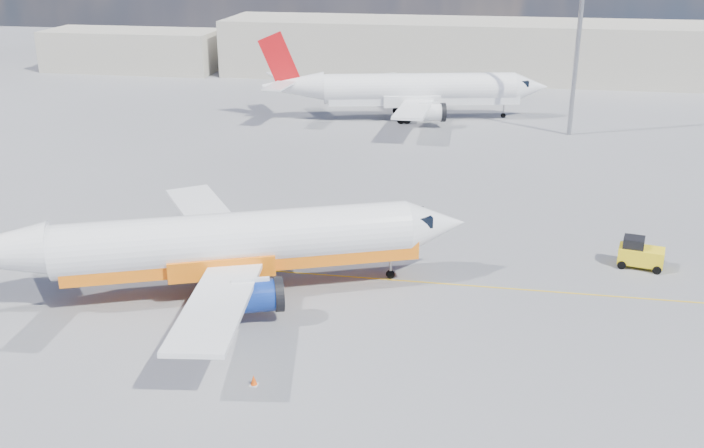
% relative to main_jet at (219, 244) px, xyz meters
% --- Properties ---
extents(ground, '(240.00, 240.00, 0.00)m').
position_rel_main_jet_xyz_m(ground, '(6.06, 0.63, -3.18)').
color(ground, slate).
rests_on(ground, ground).
extents(taxi_line, '(70.00, 0.15, 0.01)m').
position_rel_main_jet_xyz_m(taxi_line, '(6.06, 3.63, -3.18)').
color(taxi_line, gold).
rests_on(taxi_line, ground).
extents(terminal_main, '(70.00, 14.00, 8.00)m').
position_rel_main_jet_xyz_m(terminal_main, '(11.06, 75.63, 0.82)').
color(terminal_main, beige).
rests_on(terminal_main, ground).
extents(terminal_annex, '(26.00, 10.00, 6.00)m').
position_rel_main_jet_xyz_m(terminal_annex, '(-38.94, 72.63, -0.18)').
color(terminal_annex, beige).
rests_on(terminal_annex, ground).
extents(main_jet, '(31.20, 23.57, 9.55)m').
position_rel_main_jet_xyz_m(main_jet, '(0.00, 0.00, 0.00)').
color(main_jet, white).
rests_on(main_jet, ground).
extents(second_jet, '(32.90, 25.26, 9.93)m').
position_rel_main_jet_xyz_m(second_jet, '(6.19, 47.43, 0.13)').
color(second_jet, white).
rests_on(second_jet, ground).
extents(gse_tug, '(3.03, 2.23, 1.97)m').
position_rel_main_jet_xyz_m(gse_tug, '(25.24, 8.41, -2.25)').
color(gse_tug, black).
rests_on(gse_tug, ground).
extents(traffic_cone, '(0.38, 0.38, 0.54)m').
position_rel_main_jet_xyz_m(traffic_cone, '(4.82, -9.42, -2.92)').
color(traffic_cone, white).
rests_on(traffic_cone, ground).
extents(floodlight_mast, '(1.62, 1.62, 22.14)m').
position_rel_main_jet_xyz_m(floodlight_mast, '(23.58, 43.14, 10.09)').
color(floodlight_mast, gray).
rests_on(floodlight_mast, ground).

